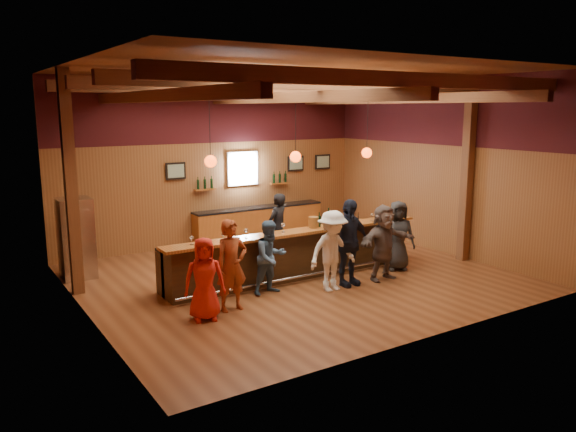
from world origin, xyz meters
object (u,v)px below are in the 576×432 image
Objects in this scene: customer_navy at (348,243)px; ice_bucket at (314,222)px; back_bar_cabinet at (259,223)px; bottle_a at (319,221)px; bartender at (278,228)px; bar_counter at (292,253)px; customer_brown at (384,242)px; stainless_fridge at (76,238)px; customer_denim at (271,257)px; customer_orange at (204,279)px; customer_redvest at (232,265)px; customer_white at (332,251)px; customer_dark at (398,236)px.

customer_navy is 1.03m from ice_bucket.
back_bar_cabinet is 3.95m from bottle_a.
bar_counter is at bearing 51.54° from bartender.
customer_brown is 1.60m from ice_bucket.
stainless_fridge is at bearing 149.24° from bar_counter.
customer_orange is at bearing -166.34° from customer_denim.
customer_denim is at bearing 19.63° from customer_redvest.
ice_bucket is at bearing -101.68° from back_bar_cabinet.
customer_orange is at bearing 178.63° from customer_brown.
customer_white is at bearing -4.39° from customer_redvest.
customer_denim is 0.90× the size of customer_brown.
bar_counter is 2.53m from customer_dark.
stainless_fridge is 5.68m from customer_white.
customer_orange is 4.12m from bartender.
customer_navy is (-0.57, -4.80, 0.46)m from back_bar_cabinet.
stainless_fridge is at bearing 127.65° from customer_denim.
customer_dark reaches higher than customer_denim.
customer_denim is 4.54× the size of bottle_a.
ice_bucket is at bearing 18.93° from customer_redvest.
back_bar_cabinet is 2.50m from bartender.
customer_orange is at bearing -160.82° from bottle_a.
customer_redvest reaches higher than bar_counter.
customer_redvest is at bearing -124.69° from back_bar_cabinet.
customer_navy is 1.15× the size of customer_dark.
customer_navy reaches higher than stainless_fridge.
customer_dark reaches higher than ice_bucket.
back_bar_cabinet is at bearing -130.66° from bartender.
bottle_a is (0.44, 1.08, 0.40)m from customer_white.
customer_dark is at bearing 8.70° from customer_navy.
bar_counter is 3.75× the size of customer_brown.
customer_brown is at bearing -86.04° from back_bar_cabinet.
bartender is 1.55m from ice_bucket.
customer_denim is at bearing 33.57° from bartender.
ice_bucket is at bearing -172.64° from customer_dark.
customer_denim is 0.81× the size of customer_navy.
customer_denim is at bearing -46.69° from stainless_fridge.
stainless_fridge is 1.19× the size of customer_denim.
customer_navy is 1.76m from customer_dark.
stainless_fridge is 5.99m from customer_navy.
customer_white is (2.27, -0.09, -0.02)m from customer_redvest.
bar_counter is 3.74× the size of customer_white.
bottle_a is at bearing -99.34° from back_bar_cabinet.
customer_white is 5.03× the size of bottle_a.
bar_counter is 2.51m from customer_redvest.
bartender is at bearing 93.69° from customer_navy.
bartender is (4.49, -1.22, -0.05)m from stainless_fridge.
back_bar_cabinet is 5.43m from stainless_fridge.
customer_brown reaches higher than customer_orange.
customer_navy is 0.92m from customer_brown.
customer_white is 6.84× the size of ice_bucket.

